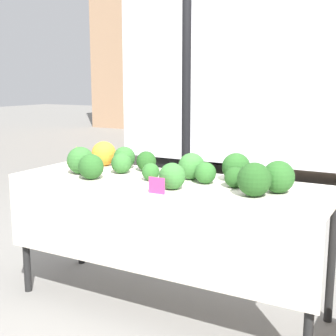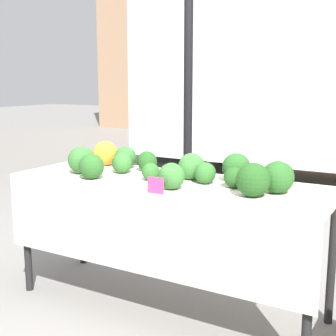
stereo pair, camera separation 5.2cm
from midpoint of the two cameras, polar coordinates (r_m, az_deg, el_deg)
ground_plane at (r=3.26m, az=0.47°, el=-16.33°), size 40.00×40.00×0.00m
tent_pole at (r=3.71m, az=2.86°, el=7.41°), size 0.07×0.07×2.54m
parked_truck at (r=7.09m, az=15.32°, el=10.15°), size 4.67×2.12×2.74m
market_table at (r=2.94m, az=-0.11°, el=-3.94°), size 2.07×0.71×0.85m
orange_cauliflower at (r=3.50m, az=-7.24°, el=1.78°), size 0.18×0.18×0.18m
romanesco_head at (r=3.67m, az=-10.47°, el=1.65°), size 0.16×0.16×0.13m
broccoli_head_0 at (r=2.87m, az=5.06°, el=-0.62°), size 0.13×0.13×0.13m
broccoli_head_1 at (r=3.20m, az=-5.16°, el=0.60°), size 0.14×0.14×0.14m
broccoli_head_2 at (r=3.38m, az=-4.78°, el=1.30°), size 0.16×0.16×0.16m
broccoli_head_3 at (r=2.99m, az=3.40°, el=0.20°), size 0.17×0.17×0.17m
broccoli_head_4 at (r=2.96m, az=8.81°, el=0.08°), size 0.18×0.18×0.18m
broccoli_head_5 at (r=3.22m, az=-10.06°, el=0.95°), size 0.18×0.18×0.18m
broccoli_head_6 at (r=2.58m, az=10.90°, el=-1.44°), size 0.19×0.19×0.19m
broccoli_head_7 at (r=2.95m, az=-1.62°, el=-0.47°), size 0.11×0.11×0.11m
broccoli_head_8 at (r=3.03m, az=-8.84°, el=0.19°), size 0.16×0.16×0.16m
broccoli_head_9 at (r=2.71m, az=0.97°, el=-1.00°), size 0.16×0.16×0.16m
broccoli_head_10 at (r=2.69m, az=13.77°, el=-1.11°), size 0.18×0.18×0.18m
broccoli_head_11 at (r=2.93m, az=14.29°, el=-0.69°), size 0.13×0.13×0.13m
broccoli_head_12 at (r=2.78m, az=8.62°, el=-1.16°), size 0.12×0.12×0.12m
broccoli_head_13 at (r=3.27m, az=-2.12°, el=0.84°), size 0.14×0.14×0.14m
price_sign at (r=2.61m, az=-0.96°, el=-2.15°), size 0.10×0.01×0.09m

